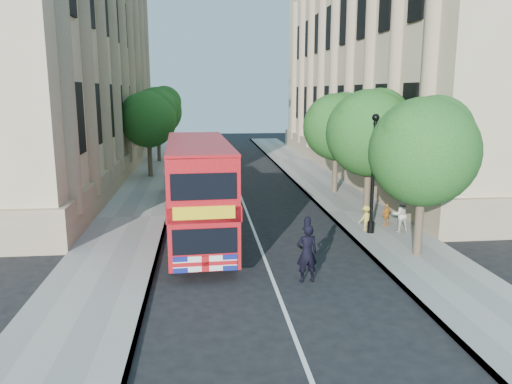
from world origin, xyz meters
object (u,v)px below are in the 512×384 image
object	(u,v)px
lamp_post	(373,179)
woman_pedestrian	(400,214)
box_van	(192,172)
double_decker_bus	(199,189)
police_constable	(307,253)

from	to	relation	value
lamp_post	woman_pedestrian	size ratio (longest dim) A/B	3.28
box_van	lamp_post	bearing A→B (deg)	-53.22
double_decker_bus	lamp_post	bearing A→B (deg)	0.57
police_constable	box_van	bearing A→B (deg)	-79.47
lamp_post	box_van	size ratio (longest dim) A/B	0.92
lamp_post	double_decker_bus	distance (m)	7.44
double_decker_bus	box_van	xyz separation A→B (m)	(-0.46, 9.20, -0.78)
woman_pedestrian	box_van	bearing A→B (deg)	-45.61
lamp_post	double_decker_bus	world-z (taller)	lamp_post
double_decker_bus	box_van	world-z (taller)	double_decker_bus
lamp_post	woman_pedestrian	bearing A→B (deg)	1.50
lamp_post	box_van	distance (m)	11.87
woman_pedestrian	police_constable	bearing A→B (deg)	41.86
box_van	police_constable	size ratio (longest dim) A/B	2.86
police_constable	woman_pedestrian	size ratio (longest dim) A/B	1.25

